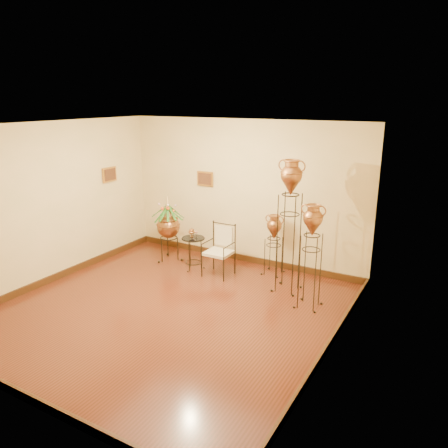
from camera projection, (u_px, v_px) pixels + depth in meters
The scene contains 8 objects.
ground at pixel (169, 310), 6.78m from camera, with size 5.00×5.00×0.00m, color #5D2516.
room_shell at pixel (164, 201), 6.30m from camera, with size 5.02×5.02×2.81m.
amphora_tall at pixel (289, 225), 7.17m from camera, with size 0.53×0.53×2.26m.
amphora_mid at pixel (311, 256), 6.66m from camera, with size 0.43×0.43×1.68m.
amphora_short at pixel (274, 244), 8.02m from camera, with size 0.37×0.37×1.15m.
planter_urn at pixel (168, 224), 8.68m from camera, with size 0.78×0.78×1.35m.
armchair at pixel (218, 251), 7.98m from camera, with size 0.53×0.50×0.95m.
side_table at pixel (193, 253), 8.33m from camera, with size 0.57×0.57×0.79m.
Camera 1 is at (3.78, -4.91, 3.18)m, focal length 35.00 mm.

